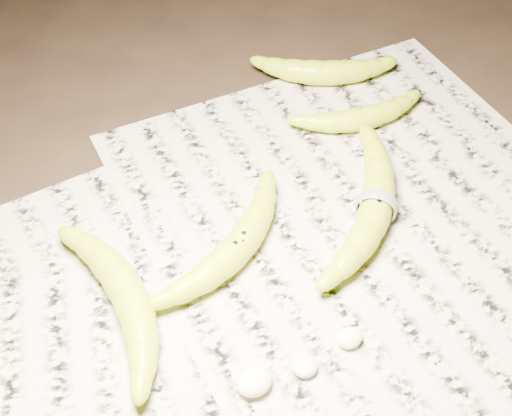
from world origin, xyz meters
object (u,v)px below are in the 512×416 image
banana_left_b (128,293)px  banana_center (238,245)px  banana_taped (377,205)px  banana_upper_a (362,117)px  banana_upper_b (324,71)px

banana_left_b → banana_center: banana_left_b is taller
banana_center → banana_taped: size_ratio=0.85×
banana_center → banana_upper_a: size_ratio=1.25×
banana_left_b → banana_taped: size_ratio=0.87×
banana_left_b → banana_center: (0.14, 0.00, -0.00)m
banana_left_b → banana_taped: 0.32m
banana_center → banana_upper_a: banana_center is taller
banana_center → banana_upper_b: size_ratio=1.15×
banana_center → banana_taped: (0.18, -0.03, 0.00)m
banana_upper_a → banana_left_b: bearing=-150.7°
banana_upper_a → banana_taped: bearing=-107.5°
banana_upper_a → banana_center: bearing=-143.1°
banana_upper_a → banana_upper_b: 0.11m
banana_center → banana_taped: 0.18m
banana_taped → banana_upper_a: (0.09, 0.15, -0.00)m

